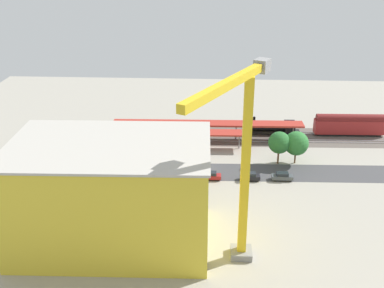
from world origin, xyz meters
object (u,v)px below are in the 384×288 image
at_px(platform_canopy_far, 208,124).
at_px(parked_car_6, 66,173).
at_px(platform_canopy_near, 147,132).
at_px(parked_car_1, 250,177).
at_px(parked_car_0, 282,177).
at_px(traffic_light, 101,162).
at_px(locomotive, 274,128).
at_px(parked_car_2, 211,176).
at_px(construction_building, 112,194).
at_px(street_tree_2, 118,145).
at_px(passenger_coach, 350,124).
at_px(street_tree_0, 279,143).
at_px(tower_crane, 241,156).
at_px(box_truck_0, 101,187).
at_px(box_truck_1, 87,187).
at_px(street_tree_1, 296,143).
at_px(parked_car_3, 172,174).
at_px(parked_car_4, 137,175).
at_px(parked_car_5, 102,173).

xyz_separation_m(platform_canopy_far, parked_car_6, (31.57, 24.14, -3.49)).
relative_size(platform_canopy_near, parked_car_1, 11.76).
relative_size(parked_car_0, traffic_light, 0.77).
xyz_separation_m(platform_canopy_far, locomotive, (-18.41, -4.43, -2.56)).
bearing_deg(traffic_light, parked_car_2, -178.19).
bearing_deg(construction_building, parked_car_1, -138.18).
xyz_separation_m(street_tree_2, traffic_light, (2.23, 9.03, -0.34)).
height_order(parked_car_1, traffic_light, traffic_light).
relative_size(passenger_coach, street_tree_0, 2.36).
relative_size(tower_crane, traffic_light, 5.33).
bearing_deg(platform_canopy_far, traffic_light, 46.84).
distance_m(parked_car_1, box_truck_0, 32.67).
relative_size(passenger_coach, box_truck_1, 2.21).
bearing_deg(locomotive, construction_building, 56.96).
xyz_separation_m(parked_car_1, street_tree_1, (-11.34, -9.55, 4.30)).
relative_size(platform_canopy_far, traffic_light, 8.29).
relative_size(construction_building, traffic_light, 5.36).
relative_size(parked_car_3, construction_building, 0.13).
xyz_separation_m(locomotive, street_tree_1, (-2.89, 18.83, 3.38)).
distance_m(parked_car_4, parked_car_5, 8.13).
xyz_separation_m(parked_car_6, street_tree_0, (-48.77, -9.26, 4.62)).
height_order(street_tree_1, traffic_light, street_tree_1).
bearing_deg(parked_car_0, street_tree_2, -11.43).
height_order(parked_car_1, box_truck_1, box_truck_1).
height_order(parked_car_3, parked_car_4, parked_car_3).
height_order(parked_car_2, box_truck_0, box_truck_0).
bearing_deg(tower_crane, street_tree_0, -106.28).
relative_size(box_truck_0, street_tree_0, 1.27).
xyz_separation_m(parked_car_0, parked_car_2, (15.99, 0.53, 0.01)).
height_order(passenger_coach, parked_car_2, passenger_coach).
xyz_separation_m(parked_car_5, construction_building, (-7.79, 24.05, 8.22)).
relative_size(passenger_coach, street_tree_2, 2.91).
bearing_deg(locomotive, parked_car_2, 58.81).
relative_size(platform_canopy_far, parked_car_6, 11.48).
bearing_deg(construction_building, street_tree_2, -81.63).
xyz_separation_m(parked_car_0, tower_crane, (11.20, 29.88, 18.52)).
height_order(tower_crane, street_tree_0, tower_crane).
height_order(parked_car_6, tower_crane, tower_crane).
height_order(box_truck_0, street_tree_2, street_tree_2).
relative_size(parked_car_5, box_truck_1, 0.56).
bearing_deg(parked_car_0, street_tree_1, -114.46).
relative_size(platform_canopy_near, parked_car_0, 11.15).
bearing_deg(parked_car_6, platform_canopy_near, -132.86).
bearing_deg(parked_car_0, tower_crane, 69.45).
bearing_deg(parked_car_2, street_tree_2, -20.38).
distance_m(parked_car_6, street_tree_0, 49.86).
height_order(parked_car_4, tower_crane, tower_crane).
bearing_deg(construction_building, parked_car_5, -73.34).
bearing_deg(traffic_light, parked_car_0, -178.16).
distance_m(parked_car_1, street_tree_1, 15.43).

